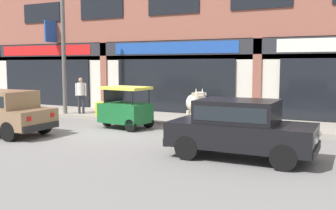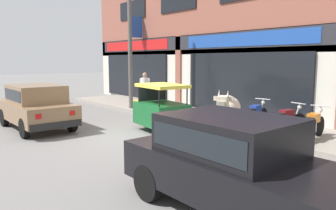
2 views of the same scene
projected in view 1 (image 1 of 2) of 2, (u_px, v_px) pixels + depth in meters
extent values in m
plane|color=slate|center=(109.00, 132.00, 13.50)|extent=(90.00, 90.00, 0.00)
cube|color=gray|center=(159.00, 117.00, 16.72)|extent=(19.00, 2.87, 0.12)
cube|color=beige|center=(176.00, 78.00, 18.07)|extent=(23.00, 0.55, 3.40)
cube|color=#28282D|center=(173.00, 48.00, 17.65)|extent=(22.08, 0.08, 0.64)
cube|color=black|center=(46.00, 82.00, 21.25)|extent=(5.83, 0.10, 2.40)
cube|color=red|center=(45.00, 50.00, 21.06)|extent=(6.13, 0.05, 0.52)
cube|color=#8E5142|center=(104.00, 77.00, 19.53)|extent=(0.36, 0.12, 3.40)
cube|color=black|center=(173.00, 86.00, 17.82)|extent=(5.83, 0.10, 2.40)
cube|color=#1E479E|center=(173.00, 48.00, 17.63)|extent=(6.13, 0.05, 0.52)
cube|color=#8E5142|center=(257.00, 79.00, 16.09)|extent=(0.36, 0.12, 3.40)
cube|color=black|center=(42.00, 13.00, 20.95)|extent=(2.50, 0.06, 1.00)
cube|color=black|center=(101.00, 8.00, 19.20)|extent=(2.50, 0.06, 1.00)
cube|color=black|center=(173.00, 3.00, 17.45)|extent=(2.50, 0.06, 1.00)
cube|color=#1E479E|center=(50.00, 31.00, 20.25)|extent=(0.08, 0.80, 1.10)
ellipsoid|color=beige|center=(194.00, 103.00, 13.23)|extent=(1.18, 1.46, 0.60)
sphere|color=beige|center=(195.00, 97.00, 12.93)|extent=(0.32, 0.32, 0.32)
cylinder|color=beige|center=(200.00, 124.00, 12.88)|extent=(0.12, 0.12, 0.72)
cylinder|color=beige|center=(192.00, 124.00, 12.86)|extent=(0.12, 0.12, 0.72)
cylinder|color=beige|center=(196.00, 121.00, 13.74)|extent=(0.12, 0.12, 0.72)
cylinder|color=beige|center=(188.00, 121.00, 13.72)|extent=(0.12, 0.12, 0.72)
cylinder|color=beige|center=(198.00, 101.00, 12.40)|extent=(0.45, 0.52, 0.43)
cube|color=beige|center=(199.00, 96.00, 12.13)|extent=(0.38, 0.42, 0.26)
cube|color=tan|center=(200.00, 98.00, 11.95)|extent=(0.21, 0.20, 0.14)
cone|color=beige|center=(202.00, 90.00, 12.16)|extent=(0.11, 0.13, 0.19)
cone|color=beige|center=(196.00, 90.00, 12.14)|extent=(0.11, 0.13, 0.19)
cube|color=beige|center=(204.00, 94.00, 12.21)|extent=(0.14, 0.11, 0.10)
cube|color=beige|center=(194.00, 94.00, 12.19)|extent=(0.14, 0.11, 0.10)
cylinder|color=beige|center=(191.00, 107.00, 13.99)|extent=(0.12, 0.16, 0.60)
cylinder|color=black|center=(293.00, 145.00, 9.87)|extent=(0.60, 0.19, 0.60)
cylinder|color=black|center=(283.00, 158.00, 8.58)|extent=(0.60, 0.19, 0.60)
cylinder|color=black|center=(207.00, 138.00, 10.87)|extent=(0.60, 0.19, 0.60)
cylinder|color=black|center=(187.00, 148.00, 9.58)|extent=(0.60, 0.19, 0.60)
cube|color=black|center=(241.00, 135.00, 9.70)|extent=(3.52, 1.65, 0.60)
cube|color=black|center=(238.00, 111.00, 9.68)|extent=(1.92, 1.47, 0.56)
cube|color=black|center=(238.00, 111.00, 9.68)|extent=(1.77, 1.48, 0.35)
cube|color=black|center=(315.00, 150.00, 8.97)|extent=(0.14, 1.52, 0.20)
cube|color=black|center=(177.00, 138.00, 10.47)|extent=(0.14, 1.52, 0.20)
sphere|color=silver|center=(319.00, 134.00, 9.35)|extent=(0.14, 0.14, 0.14)
sphere|color=silver|center=(315.00, 141.00, 8.49)|extent=(0.14, 0.14, 0.14)
cube|color=red|center=(184.00, 123.00, 10.89)|extent=(0.03, 0.16, 0.14)
cube|color=red|center=(169.00, 128.00, 10.01)|extent=(0.03, 0.16, 0.14)
cylinder|color=black|center=(9.00, 132.00, 11.86)|extent=(0.60, 0.19, 0.60)
cylinder|color=black|center=(44.00, 125.00, 13.15)|extent=(0.60, 0.19, 0.60)
cube|color=#846647|center=(1.00, 117.00, 12.98)|extent=(3.52, 1.64, 0.60)
cube|color=#846647|center=(2.00, 99.00, 12.87)|extent=(1.92, 1.46, 0.56)
cube|color=black|center=(2.00, 99.00, 12.87)|extent=(1.76, 1.48, 0.35)
cube|color=black|center=(41.00, 127.00, 12.25)|extent=(0.14, 1.52, 0.20)
cube|color=red|center=(29.00, 119.00, 11.76)|extent=(0.03, 0.16, 0.14)
cube|color=red|center=(52.00, 115.00, 12.64)|extent=(0.03, 0.16, 0.14)
cylinder|color=black|center=(107.00, 120.00, 14.79)|extent=(0.45, 0.17, 0.44)
cylinder|color=black|center=(130.00, 126.00, 13.50)|extent=(0.45, 0.17, 0.44)
cylinder|color=black|center=(148.00, 122.00, 14.37)|extent=(0.45, 0.17, 0.44)
cube|color=#19602D|center=(125.00, 113.00, 14.25)|extent=(1.83, 1.35, 0.70)
cube|color=yellow|center=(107.00, 108.00, 14.74)|extent=(0.46, 0.91, 0.52)
cylinder|color=black|center=(104.00, 96.00, 14.09)|extent=(0.04, 0.04, 0.55)
cylinder|color=black|center=(122.00, 94.00, 14.91)|extent=(0.04, 0.04, 0.55)
cylinder|color=black|center=(132.00, 97.00, 13.39)|extent=(0.04, 0.04, 0.55)
cylinder|color=black|center=(149.00, 96.00, 14.21)|extent=(0.04, 0.04, 0.55)
cube|color=#DBCC42|center=(126.00, 88.00, 14.13)|extent=(1.73, 1.28, 0.10)
cube|color=black|center=(113.00, 95.00, 14.50)|extent=(0.14, 0.93, 0.50)
cylinder|color=black|center=(199.00, 111.00, 16.15)|extent=(0.18, 0.57, 0.56)
cylinder|color=black|center=(192.00, 115.00, 14.97)|extent=(0.18, 0.57, 0.56)
cube|color=#B2B5BA|center=(196.00, 112.00, 15.54)|extent=(0.25, 0.35, 0.24)
cube|color=navy|center=(197.00, 105.00, 15.66)|extent=(0.30, 0.43, 0.24)
cube|color=black|center=(194.00, 106.00, 15.28)|extent=(0.30, 0.55, 0.12)
cylinder|color=#B2B5BA|center=(199.00, 104.00, 16.06)|extent=(0.08, 0.27, 0.59)
cylinder|color=#B2B5BA|center=(199.00, 97.00, 16.07)|extent=(0.52, 0.11, 0.03)
sphere|color=silver|center=(200.00, 100.00, 16.14)|extent=(0.12, 0.12, 0.12)
cylinder|color=#B2B5BA|center=(191.00, 115.00, 15.24)|extent=(0.13, 0.48, 0.06)
cylinder|color=black|center=(230.00, 113.00, 15.48)|extent=(0.21, 0.57, 0.56)
cylinder|color=black|center=(213.00, 116.00, 14.50)|extent=(0.21, 0.57, 0.56)
cube|color=#B2B5BA|center=(221.00, 114.00, 14.97)|extent=(0.26, 0.35, 0.24)
cube|color=maroon|center=(224.00, 107.00, 15.07)|extent=(0.31, 0.44, 0.24)
cube|color=black|center=(218.00, 108.00, 14.76)|extent=(0.32, 0.55, 0.12)
cylinder|color=#B2B5BA|center=(229.00, 106.00, 15.40)|extent=(0.09, 0.27, 0.59)
cylinder|color=#B2B5BA|center=(230.00, 98.00, 15.40)|extent=(0.52, 0.13, 0.03)
sphere|color=silver|center=(230.00, 101.00, 15.46)|extent=(0.12, 0.12, 0.12)
cylinder|color=#B2B5BA|center=(214.00, 117.00, 14.76)|extent=(0.15, 0.48, 0.06)
cylinder|color=black|center=(246.00, 114.00, 15.14)|extent=(0.17, 0.57, 0.56)
cylinder|color=black|center=(241.00, 118.00, 13.97)|extent=(0.17, 0.57, 0.56)
cube|color=#B2B5BA|center=(244.00, 115.00, 14.53)|extent=(0.24, 0.34, 0.24)
cube|color=orange|center=(245.00, 108.00, 14.66)|extent=(0.29, 0.43, 0.24)
cube|color=black|center=(243.00, 109.00, 14.28)|extent=(0.28, 0.54, 0.12)
cylinder|color=#B2B5BA|center=(246.00, 107.00, 15.05)|extent=(0.07, 0.27, 0.59)
cylinder|color=#B2B5BA|center=(247.00, 99.00, 15.06)|extent=(0.52, 0.10, 0.03)
sphere|color=silver|center=(247.00, 102.00, 15.13)|extent=(0.12, 0.12, 0.12)
cylinder|color=#B2B5BA|center=(239.00, 118.00, 14.24)|extent=(0.12, 0.48, 0.06)
cylinder|color=#2D2D33|center=(79.00, 104.00, 17.49)|extent=(0.11, 0.11, 0.82)
cylinder|color=#2D2D33|center=(83.00, 104.00, 17.48)|extent=(0.11, 0.11, 0.82)
cylinder|color=silver|center=(81.00, 89.00, 17.42)|extent=(0.32, 0.32, 0.56)
cylinder|color=silver|center=(76.00, 90.00, 17.43)|extent=(0.08, 0.08, 0.56)
cylinder|color=silver|center=(86.00, 90.00, 17.41)|extent=(0.08, 0.08, 0.56)
sphere|color=tan|center=(81.00, 80.00, 17.37)|extent=(0.20, 0.20, 0.20)
cylinder|color=#595651|center=(63.00, 41.00, 17.22)|extent=(0.18, 0.18, 6.44)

